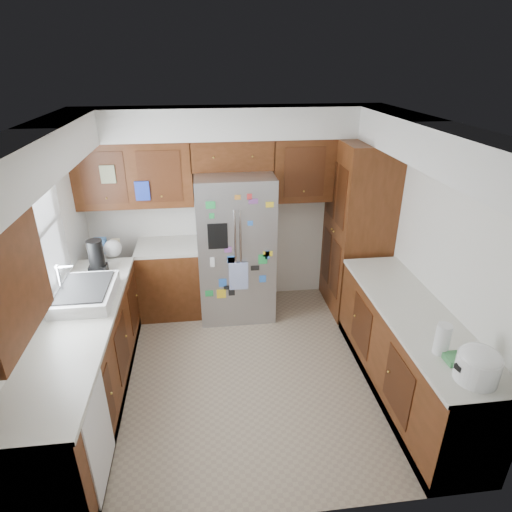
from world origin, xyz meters
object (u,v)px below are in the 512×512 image
Objects in this scene: rice_cooker at (478,364)px; paper_towel at (442,339)px; pantry at (357,229)px; fridge at (235,246)px.

rice_cooker is 0.33m from paper_towel.
pantry is 6.99× the size of rice_cooker.
pantry reaches higher than paper_towel.
fridge is 2.67m from paper_towel.
rice_cooker is at bearing -73.19° from paper_towel.
fridge is 7.06× the size of paper_towel.
fridge reaches higher than paper_towel.
fridge is at bearing 121.75° from paper_towel.
paper_towel is at bearing -92.45° from pantry.
pantry is 2.22m from paper_towel.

